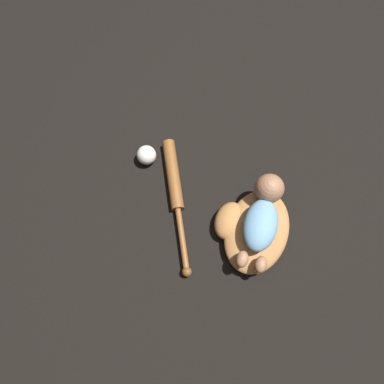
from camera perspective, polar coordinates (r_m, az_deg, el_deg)
name	(u,v)px	position (r m, az deg, el deg)	size (l,w,h in m)	color
ground_plane	(271,239)	(1.38, 11.91, -7.05)	(6.00, 6.00, 0.00)	black
baseball_glove	(252,229)	(1.34, 9.15, -5.61)	(0.35, 0.30, 0.07)	#A8703D
baby_figure	(263,214)	(1.28, 10.81, -3.24)	(0.34, 0.13, 0.10)	#6693B2
baseball_bat	(175,187)	(1.39, -2.64, 0.70)	(0.50, 0.21, 0.05)	brown
baseball	(146,155)	(1.44, -6.95, 5.61)	(0.07, 0.07, 0.07)	white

